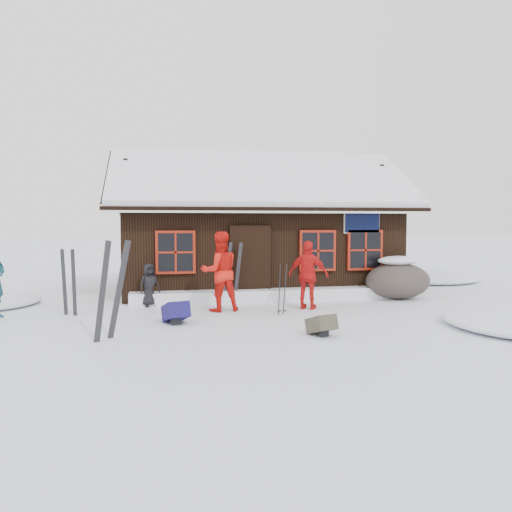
# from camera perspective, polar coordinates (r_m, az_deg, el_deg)

# --- Properties ---
(ground) EXTENTS (120.00, 120.00, 0.00)m
(ground) POSITION_cam_1_polar(r_m,az_deg,el_deg) (11.13, -3.01, -7.22)
(ground) COLOR white
(ground) RESTS_ON ground
(mountain_hut) EXTENTS (8.90, 6.09, 4.42)m
(mountain_hut) POSITION_cam_1_polar(r_m,az_deg,el_deg) (16.09, -0.16, 1.90)
(mountain_hut) COLOR black
(mountain_hut) RESTS_ON ground
(snow_drift) EXTENTS (7.60, 0.60, 0.35)m
(snow_drift) POSITION_cam_1_polar(r_m,az_deg,el_deg) (13.55, 1.99, -4.45)
(snow_drift) COLOR white
(snow_drift) RESTS_ON ground
(snow_mounds) EXTENTS (20.60, 13.20, 0.48)m
(snow_mounds) POSITION_cam_1_polar(r_m,az_deg,el_deg) (13.24, 3.01, -5.42)
(snow_mounds) COLOR white
(snow_mounds) RESTS_ON ground
(skier_orange_left) EXTENTS (1.04, 0.87, 1.92)m
(skier_orange_left) POSITION_cam_1_polar(r_m,az_deg,el_deg) (12.01, -4.16, -1.77)
(skier_orange_left) COLOR red
(skier_orange_left) RESTS_ON ground
(skier_orange_right) EXTENTS (1.06, 0.87, 1.69)m
(skier_orange_right) POSITION_cam_1_polar(r_m,az_deg,el_deg) (12.31, 6.00, -2.17)
(skier_orange_right) COLOR red
(skier_orange_right) RESTS_ON ground
(skier_crouched) EXTENTS (0.63, 0.55, 1.10)m
(skier_crouched) POSITION_cam_1_polar(r_m,az_deg,el_deg) (12.95, -12.11, -3.26)
(skier_crouched) COLOR black
(skier_crouched) RESTS_ON ground
(boulder) EXTENTS (1.83, 1.37, 1.07)m
(boulder) POSITION_cam_1_polar(r_m,az_deg,el_deg) (14.46, 15.90, -2.60)
(boulder) COLOR #4C433D
(boulder) RESTS_ON ground
(ski_pair_left) EXTENTS (0.67, 0.36, 1.87)m
(ski_pair_left) POSITION_cam_1_polar(r_m,az_deg,el_deg) (9.53, -16.26, -3.84)
(ski_pair_left) COLOR black
(ski_pair_left) RESTS_ON ground
(ski_pair_mid) EXTENTS (0.37, 0.20, 1.58)m
(ski_pair_mid) POSITION_cam_1_polar(r_m,az_deg,el_deg) (12.26, -20.59, -2.94)
(ski_pair_mid) COLOR black
(ski_pair_mid) RESTS_ON ground
(ski_pair_right) EXTENTS (0.55, 0.17, 1.66)m
(ski_pair_right) POSITION_cam_1_polar(r_m,az_deg,el_deg) (13.22, -2.70, -2.01)
(ski_pair_right) COLOR black
(ski_pair_right) RESTS_ON ground
(ski_poles) EXTENTS (0.22, 0.11, 1.22)m
(ski_poles) POSITION_cam_1_polar(r_m,az_deg,el_deg) (11.61, 3.00, -3.90)
(ski_poles) COLOR black
(ski_poles) RESTS_ON ground
(backpack_blue) EXTENTS (0.61, 0.71, 0.33)m
(backpack_blue) POSITION_cam_1_polar(r_m,az_deg,el_deg) (10.78, -9.15, -6.73)
(backpack_blue) COLOR #181353
(backpack_blue) RESTS_ON ground
(backpack_olive) EXTENTS (0.52, 0.62, 0.29)m
(backpack_olive) POSITION_cam_1_polar(r_m,az_deg,el_deg) (9.63, 7.48, -8.15)
(backpack_olive) COLOR #403D2E
(backpack_olive) RESTS_ON ground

